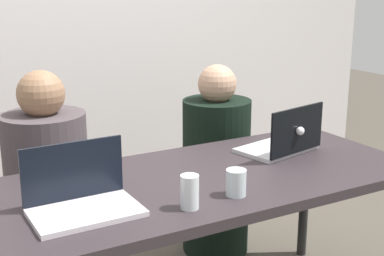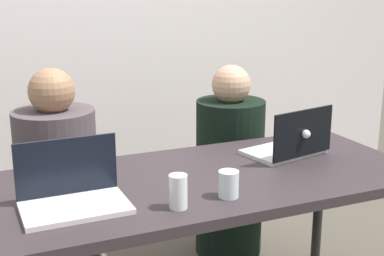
# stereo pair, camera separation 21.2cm
# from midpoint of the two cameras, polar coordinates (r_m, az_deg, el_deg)

# --- Properties ---
(back_wall) EXTENTS (4.61, 0.10, 2.59)m
(back_wall) POSITION_cam_midpoint_polar(r_m,az_deg,el_deg) (3.43, -14.22, 12.14)
(back_wall) COLOR silver
(back_wall) RESTS_ON ground
(desk) EXTENTS (1.77, 0.76, 0.71)m
(desk) POSITION_cam_midpoint_polar(r_m,az_deg,el_deg) (2.13, -1.86, -6.74)
(desk) COLOR #2F282B
(desk) RESTS_ON ground
(person_on_left) EXTENTS (0.42, 0.42, 1.09)m
(person_on_left) POSITION_cam_midpoint_polar(r_m,az_deg,el_deg) (2.61, -17.32, -7.33)
(person_on_left) COLOR #4A4145
(person_on_left) RESTS_ON ground
(person_on_right) EXTENTS (0.45, 0.45, 1.05)m
(person_on_right) POSITION_cam_midpoint_polar(r_m,az_deg,el_deg) (2.91, 0.51, -4.61)
(person_on_right) COLOR black
(person_on_right) RESTS_ON ground
(laptop_back_right) EXTENTS (0.38, 0.30, 0.22)m
(laptop_back_right) POSITION_cam_midpoint_polar(r_m,az_deg,el_deg) (2.40, 7.22, -1.56)
(laptop_back_right) COLOR silver
(laptop_back_right) RESTS_ON desk
(laptop_front_left) EXTENTS (0.36, 0.26, 0.22)m
(laptop_front_left) POSITION_cam_midpoint_polar(r_m,az_deg,el_deg) (1.84, -14.98, -7.25)
(laptop_front_left) COLOR silver
(laptop_front_left) RESTS_ON desk
(water_glass_left) EXTENTS (0.06, 0.06, 0.12)m
(water_glass_left) POSITION_cam_midpoint_polar(r_m,az_deg,el_deg) (1.80, -3.64, -7.12)
(water_glass_left) COLOR white
(water_glass_left) RESTS_ON desk
(water_glass_center) EXTENTS (0.07, 0.07, 0.10)m
(water_glass_center) POSITION_cam_midpoint_polar(r_m,az_deg,el_deg) (1.91, 1.55, -6.08)
(water_glass_center) COLOR silver
(water_glass_center) RESTS_ON desk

